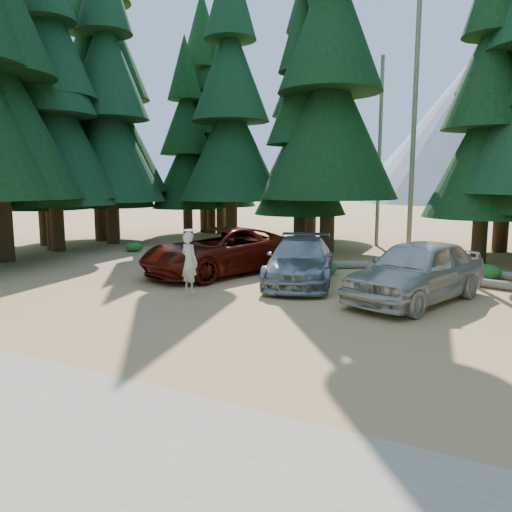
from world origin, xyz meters
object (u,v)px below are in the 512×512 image
at_px(silver_minivan_center, 300,261).
at_px(log_mid, 492,274).
at_px(frisbee_player, 189,262).
at_px(silver_minivan_right, 417,271).
at_px(log_left, 312,265).
at_px(red_pickup, 220,251).
at_px(log_right, 459,280).

relative_size(silver_minivan_center, log_mid, 1.53).
bearing_deg(silver_minivan_center, frisbee_player, -138.71).
bearing_deg(silver_minivan_right, log_left, 160.21).
bearing_deg(frisbee_player, silver_minivan_center, -102.64).
bearing_deg(red_pickup, log_right, 31.39).
relative_size(red_pickup, log_left, 1.42).
xyz_separation_m(silver_minivan_center, silver_minivan_right, (4.04, -0.92, 0.14)).
relative_size(silver_minivan_right, log_right, 1.17).
distance_m(red_pickup, silver_minivan_right, 7.53).
relative_size(log_left, log_mid, 1.27).
height_order(log_left, log_mid, log_left).
bearing_deg(log_mid, silver_minivan_right, -93.17).
xyz_separation_m(silver_minivan_center, log_right, (4.91, 2.38, -0.63)).
xyz_separation_m(silver_minivan_center, frisbee_player, (-2.14, -3.54, 0.31)).
bearing_deg(frisbee_player, silver_minivan_right, -138.56).
bearing_deg(silver_minivan_center, red_pickup, 158.77).
bearing_deg(log_right, log_left, -167.89).
height_order(silver_minivan_right, log_right, silver_minivan_right).
height_order(frisbee_player, log_mid, frisbee_player).
xyz_separation_m(silver_minivan_right, frisbee_player, (-6.18, -2.62, 0.17)).
bearing_deg(silver_minivan_center, log_mid, 17.29).
bearing_deg(frisbee_player, red_pickup, -53.03).
relative_size(frisbee_player, log_mid, 0.54).
xyz_separation_m(silver_minivan_right, log_left, (-4.68, 3.72, -0.76)).
bearing_deg(red_pickup, silver_minivan_right, 8.08).
relative_size(red_pickup, log_mid, 1.80).
bearing_deg(log_mid, frisbee_player, -119.62).
bearing_deg(log_left, log_right, -35.38).
bearing_deg(red_pickup, frisbee_player, -54.73).
distance_m(red_pickup, log_right, 8.61).
bearing_deg(silver_minivan_right, log_mid, 88.78).
relative_size(red_pickup, silver_minivan_right, 1.18).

